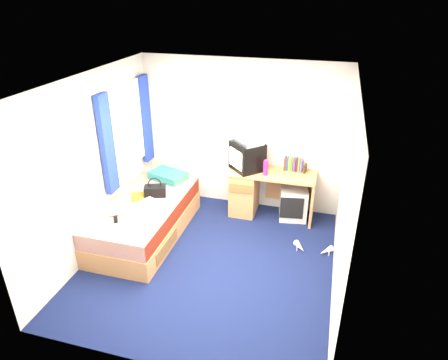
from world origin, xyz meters
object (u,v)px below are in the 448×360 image
(crt_tv, at_px, (247,156))
(handbag, at_px, (155,190))
(pillow, at_px, (168,176))
(aerosol_can, at_px, (265,165))
(picture_frame, at_px, (305,168))
(pink_water_bottle, at_px, (266,168))
(towel, at_px, (150,207))
(water_bottle, at_px, (117,213))
(colour_swatch_fan, at_px, (128,224))
(vcr, at_px, (248,140))
(remote_control, at_px, (116,219))
(bed, at_px, (145,219))
(white_heels, at_px, (313,249))
(desk, at_px, (255,190))
(magazine, at_px, (139,197))
(storage_cube, at_px, (293,203))

(crt_tv, height_order, handbag, crt_tv)
(pillow, distance_m, aerosol_can, 1.55)
(picture_frame, xyz_separation_m, pink_water_bottle, (-0.57, -0.25, 0.04))
(pink_water_bottle, relative_size, towel, 0.68)
(water_bottle, height_order, colour_swatch_fan, water_bottle)
(pillow, relative_size, colour_swatch_fan, 2.56)
(handbag, bearing_deg, pillow, 73.58)
(water_bottle, bearing_deg, aerosol_can, 41.12)
(vcr, distance_m, remote_control, 2.25)
(aerosol_can, bearing_deg, bed, -144.17)
(picture_frame, distance_m, remote_control, 2.89)
(pink_water_bottle, relative_size, water_bottle, 1.12)
(vcr, relative_size, water_bottle, 2.20)
(aerosol_can, relative_size, white_heels, 0.30)
(pillow, distance_m, desk, 1.41)
(picture_frame, bearing_deg, magazine, -144.35)
(magazine, bearing_deg, towel, -42.41)
(desk, relative_size, picture_frame, 9.29)
(colour_swatch_fan, bearing_deg, white_heels, 19.02)
(aerosol_can, xyz_separation_m, water_bottle, (-1.73, -1.51, -0.26))
(crt_tv, xyz_separation_m, remote_control, (-1.41, -1.60, -0.42))
(pink_water_bottle, xyz_separation_m, towel, (-1.39, -1.12, -0.27))
(picture_frame, xyz_separation_m, remote_control, (-2.30, -1.72, -0.27))
(picture_frame, height_order, white_heels, picture_frame)
(bed, xyz_separation_m, crt_tv, (1.26, 1.07, 0.70))
(vcr, height_order, aerosol_can, vcr)
(pink_water_bottle, height_order, colour_swatch_fan, pink_water_bottle)
(picture_frame, relative_size, aerosol_can, 0.83)
(desk, xyz_separation_m, pink_water_bottle, (0.17, -0.13, 0.46))
(vcr, distance_m, colour_swatch_fan, 2.16)
(remote_control, relative_size, white_heels, 0.28)
(magazine, distance_m, white_heels, 2.61)
(handbag, height_order, colour_swatch_fan, handbag)
(pink_water_bottle, xyz_separation_m, aerosol_can, (-0.04, 0.16, -0.03))
(handbag, distance_m, remote_control, 0.81)
(crt_tv, height_order, pink_water_bottle, crt_tv)
(pillow, height_order, remote_control, pillow)
(colour_swatch_fan, bearing_deg, picture_frame, 40.17)
(storage_cube, relative_size, handbag, 1.47)
(handbag, xyz_separation_m, towel, (0.12, -0.42, -0.03))
(pillow, relative_size, remote_control, 3.52)
(vcr, bearing_deg, crt_tv, -90.95)
(pillow, xyz_separation_m, pink_water_bottle, (1.54, 0.14, 0.26))
(desk, relative_size, handbag, 3.70)
(pillow, height_order, desk, desk)
(colour_swatch_fan, bearing_deg, storage_cube, 40.09)
(picture_frame, bearing_deg, pink_water_bottle, -145.75)
(bed, distance_m, remote_control, 0.62)
(magazine, xyz_separation_m, white_heels, (2.56, 0.11, -0.51))
(desk, distance_m, colour_swatch_fan, 2.14)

